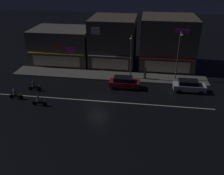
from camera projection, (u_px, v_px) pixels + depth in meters
name	position (u px, v px, depth m)	size (l,w,h in m)	color
ground_plane	(98.00, 101.00, 31.49)	(140.00, 140.00, 0.00)	black
lane_divider_stripe	(98.00, 101.00, 31.49)	(28.91, 0.16, 0.01)	beige
sidewalk_far	(108.00, 75.00, 38.88)	(30.43, 3.69, 0.14)	#5B5954
storefront_left_block	(167.00, 42.00, 41.33)	(8.78, 8.69, 8.36)	#4C443A
storefront_center_block	(114.00, 41.00, 42.60)	(7.49, 8.73, 8.03)	#4C443A
storefront_right_block	(62.00, 45.00, 43.75)	(10.13, 7.63, 5.96)	#56514C
streetlamp_west	(131.00, 54.00, 35.86)	(0.44, 1.64, 6.67)	#47494C
streetlamp_mid	(179.00, 52.00, 35.49)	(0.44, 1.64, 7.23)	#47494C
pedestrian_on_sidewalk	(145.00, 73.00, 37.13)	(0.37, 0.37, 1.99)	#4C664C
parked_car_near_kerb	(124.00, 82.00, 34.59)	(4.30, 1.98, 1.67)	maroon
parked_car_trailing	(189.00, 86.00, 33.59)	(4.30, 1.98, 1.67)	silver
motorcycle_lead	(15.00, 94.00, 31.76)	(1.90, 0.60, 1.52)	black
motorcycle_following	(39.00, 101.00, 30.17)	(1.90, 0.60, 1.52)	black
motorcycle_opposite_lane	(34.00, 86.00, 33.92)	(1.90, 0.60, 1.52)	black
traffic_cone	(135.00, 83.00, 35.93)	(0.36, 0.36, 0.55)	orange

